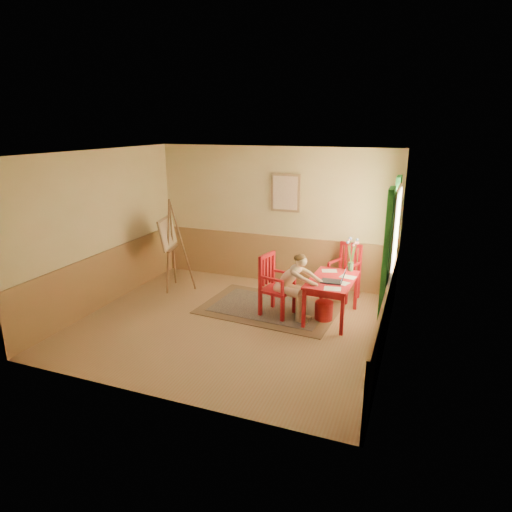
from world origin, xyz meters
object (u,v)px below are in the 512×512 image
at_px(chair_left, 275,285).
at_px(chair_back, 345,271).
at_px(figure, 292,283).
at_px(laptop, 336,280).
at_px(easel, 169,236).
at_px(table, 332,284).

bearing_deg(chair_left, chair_back, 50.57).
distance_m(figure, laptop, 0.72).
distance_m(laptop, easel, 3.44).
bearing_deg(figure, laptop, 6.58).
xyz_separation_m(chair_left, chair_back, (1.00, 1.22, -0.02)).
relative_size(chair_left, easel, 0.59).
height_order(chair_back, laptop, chair_back).
relative_size(table, laptop, 3.00).
bearing_deg(table, chair_back, 87.32).
distance_m(table, chair_back, 1.05).
bearing_deg(laptop, easel, 172.36).
distance_m(chair_back, figure, 1.45).
distance_m(figure, easel, 2.78).
height_order(table, chair_left, chair_left).
relative_size(chair_left, laptop, 2.64).
xyz_separation_m(chair_back, easel, (-3.36, -0.74, 0.56)).
bearing_deg(easel, figure, -11.29).
xyz_separation_m(laptop, easel, (-3.40, 0.46, 0.32)).
height_order(table, figure, figure).
xyz_separation_m(chair_left, figure, (0.33, -0.06, 0.11)).
bearing_deg(table, easel, 174.75).
height_order(chair_left, chair_back, chair_left).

